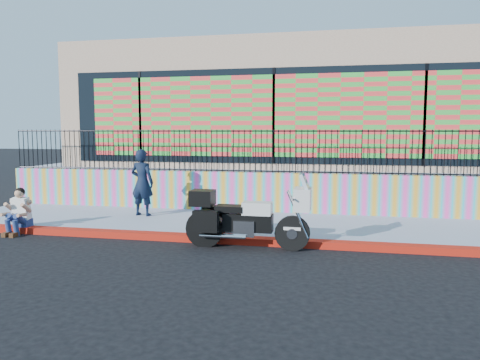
# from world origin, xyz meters

# --- Properties ---
(ground) EXTENTS (90.00, 90.00, 0.00)m
(ground) POSITION_xyz_m (0.00, 0.00, 0.00)
(ground) COLOR black
(ground) RESTS_ON ground
(red_curb) EXTENTS (16.00, 0.30, 0.15)m
(red_curb) POSITION_xyz_m (0.00, 0.00, 0.07)
(red_curb) COLOR #A0220B
(red_curb) RESTS_ON ground
(sidewalk) EXTENTS (16.00, 3.00, 0.15)m
(sidewalk) POSITION_xyz_m (0.00, 1.65, 0.07)
(sidewalk) COLOR #888FA4
(sidewalk) RESTS_ON ground
(mural_wall) EXTENTS (16.00, 0.20, 1.10)m
(mural_wall) POSITION_xyz_m (0.00, 3.25, 0.70)
(mural_wall) COLOR #FC42AA
(mural_wall) RESTS_ON sidewalk
(metal_fence) EXTENTS (15.80, 0.04, 1.20)m
(metal_fence) POSITION_xyz_m (0.00, 3.25, 1.85)
(metal_fence) COLOR black
(metal_fence) RESTS_ON mural_wall
(elevated_platform) EXTENTS (16.00, 10.00, 1.25)m
(elevated_platform) POSITION_xyz_m (0.00, 8.35, 0.62)
(elevated_platform) COLOR #888FA4
(elevated_platform) RESTS_ON ground
(storefront_building) EXTENTS (14.00, 8.06, 4.00)m
(storefront_building) POSITION_xyz_m (0.00, 8.13, 3.25)
(storefront_building) COLOR tan
(storefront_building) RESTS_ON elevated_platform
(police_motorcycle) EXTENTS (2.55, 0.84, 1.58)m
(police_motorcycle) POSITION_xyz_m (0.05, -0.35, 0.66)
(police_motorcycle) COLOR black
(police_motorcycle) RESTS_ON ground
(police_officer) EXTENTS (0.70, 0.51, 1.78)m
(police_officer) POSITION_xyz_m (-3.23, 1.95, 1.04)
(police_officer) COLOR black
(police_officer) RESTS_ON sidewalk
(seated_man) EXTENTS (0.54, 0.71, 1.06)m
(seated_man) POSITION_xyz_m (-5.44, -0.18, 0.45)
(seated_man) COLOR navy
(seated_man) RESTS_ON ground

